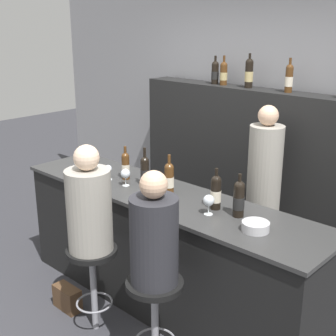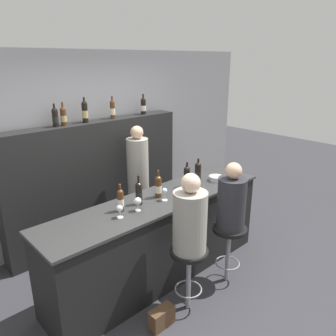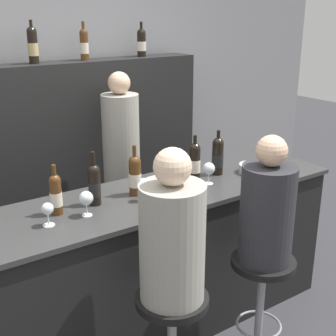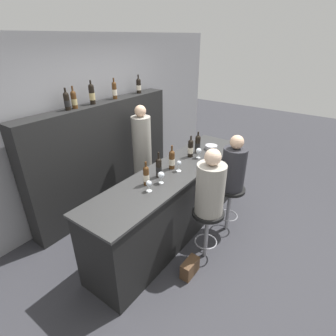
{
  "view_description": "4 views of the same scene",
  "coord_description": "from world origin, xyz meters",
  "px_view_note": "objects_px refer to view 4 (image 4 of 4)",
  "views": [
    {
      "loc": [
        2.4,
        -2.19,
        2.33
      ],
      "look_at": [
        0.06,
        0.3,
        1.23
      ],
      "focal_mm": 50.0,
      "sensor_mm": 36.0,
      "label": 1
    },
    {
      "loc": [
        -2.23,
        -2.19,
        2.49
      ],
      "look_at": [
        0.06,
        0.24,
        1.37
      ],
      "focal_mm": 35.0,
      "sensor_mm": 36.0,
      "label": 2
    },
    {
      "loc": [
        -1.35,
        -1.98,
        2.1
      ],
      "look_at": [
        0.2,
        0.26,
        1.17
      ],
      "focal_mm": 50.0,
      "sensor_mm": 36.0,
      "label": 3
    },
    {
      "loc": [
        -2.49,
        -1.38,
        2.55
      ],
      "look_at": [
        -0.17,
        0.29,
        1.1
      ],
      "focal_mm": 28.0,
      "sensor_mm": 36.0,
      "label": 4
    }
  ],
  "objects_px": {
    "wine_bottle_counter_3": "(191,148)",
    "wine_bottle_backbar_2": "(92,94)",
    "wine_bottle_backbar_1": "(74,99)",
    "handbag": "(190,268)",
    "wine_bottle_counter_1": "(159,167)",
    "wine_bottle_backbar_3": "(114,90)",
    "wine_bottle_counter_0": "(146,175)",
    "wine_bottle_counter_2": "(172,159)",
    "wine_glass_3": "(199,151)",
    "guest_seated_right": "(234,167)",
    "wine_glass_1": "(161,175)",
    "wine_bottle_backbar_4": "(139,86)",
    "wine_bottle_counter_4": "(198,144)",
    "wine_bottle_backbar_0": "(67,101)",
    "bartender": "(143,159)",
    "wine_glass_2": "(179,164)",
    "metal_bowl": "(211,147)",
    "bar_stool_right": "(230,197)",
    "guest_seated_left": "(210,187)",
    "bar_stool_left": "(207,222)",
    "wine_glass_0": "(149,184)"
  },
  "relations": [
    {
      "from": "wine_bottle_counter_3",
      "to": "wine_bottle_backbar_2",
      "type": "relative_size",
      "value": 0.96
    },
    {
      "from": "wine_bottle_backbar_1",
      "to": "handbag",
      "type": "xyz_separation_m",
      "value": [
        -0.12,
        -1.91,
        -1.71
      ]
    },
    {
      "from": "wine_bottle_counter_1",
      "to": "wine_bottle_backbar_3",
      "type": "xyz_separation_m",
      "value": [
        0.56,
        1.26,
        0.69
      ]
    },
    {
      "from": "wine_bottle_counter_0",
      "to": "wine_bottle_backbar_3",
      "type": "relative_size",
      "value": 0.96
    },
    {
      "from": "wine_bottle_counter_0",
      "to": "wine_bottle_counter_3",
      "type": "bearing_deg",
      "value": 0.0
    },
    {
      "from": "wine_bottle_counter_2",
      "to": "wine_glass_3",
      "type": "xyz_separation_m",
      "value": [
        0.49,
        -0.12,
        -0.03
      ]
    },
    {
      "from": "wine_bottle_backbar_3",
      "to": "guest_seated_right",
      "type": "xyz_separation_m",
      "value": [
        0.19,
        -1.91,
        -0.8
      ]
    },
    {
      "from": "wine_glass_1",
      "to": "wine_glass_3",
      "type": "bearing_deg",
      "value": -0.0
    },
    {
      "from": "wine_bottle_counter_1",
      "to": "wine_glass_3",
      "type": "relative_size",
      "value": 2.2
    },
    {
      "from": "wine_bottle_backbar_3",
      "to": "wine_bottle_backbar_4",
      "type": "xyz_separation_m",
      "value": [
        0.54,
        0.0,
        -0.01
      ]
    },
    {
      "from": "wine_bottle_counter_4",
      "to": "wine_bottle_backbar_0",
      "type": "relative_size",
      "value": 1.12
    },
    {
      "from": "wine_bottle_counter_0",
      "to": "bartender",
      "type": "xyz_separation_m",
      "value": [
        0.87,
        0.83,
        -0.35
      ]
    },
    {
      "from": "wine_bottle_counter_3",
      "to": "bartender",
      "type": "bearing_deg",
      "value": 97.08
    },
    {
      "from": "wine_bottle_backbar_4",
      "to": "wine_bottle_counter_2",
      "type": "bearing_deg",
      "value": -123.47
    },
    {
      "from": "wine_bottle_backbar_3",
      "to": "wine_glass_2",
      "type": "xyz_separation_m",
      "value": [
        -0.3,
        -1.38,
        -0.72
      ]
    },
    {
      "from": "wine_bottle_backbar_3",
      "to": "metal_bowl",
      "type": "height_order",
      "value": "wine_bottle_backbar_3"
    },
    {
      "from": "wine_bottle_backbar_2",
      "to": "metal_bowl",
      "type": "height_order",
      "value": "wine_bottle_backbar_2"
    },
    {
      "from": "wine_bottle_backbar_0",
      "to": "guest_seated_right",
      "type": "xyz_separation_m",
      "value": [
        1.02,
        -1.91,
        -0.79
      ]
    },
    {
      "from": "wine_bottle_counter_2",
      "to": "bar_stool_right",
      "type": "bearing_deg",
      "value": -53.65
    },
    {
      "from": "wine_bottle_counter_0",
      "to": "guest_seated_left",
      "type": "bearing_deg",
      "value": -62.99
    },
    {
      "from": "wine_bottle_counter_2",
      "to": "guest_seated_left",
      "type": "xyz_separation_m",
      "value": [
        -0.18,
        -0.66,
        -0.09
      ]
    },
    {
      "from": "handbag",
      "to": "wine_bottle_backbar_1",
      "type": "bearing_deg",
      "value": 86.48
    },
    {
      "from": "wine_bottle_counter_4",
      "to": "guest_seated_left",
      "type": "bearing_deg",
      "value": -142.15
    },
    {
      "from": "bar_stool_right",
      "to": "wine_glass_2",
      "type": "bearing_deg",
      "value": 132.44
    },
    {
      "from": "wine_bottle_backbar_4",
      "to": "guest_seated_right",
      "type": "height_order",
      "value": "wine_bottle_backbar_4"
    },
    {
      "from": "wine_bottle_counter_0",
      "to": "wine_bottle_backbar_0",
      "type": "xyz_separation_m",
      "value": [
        -0.03,
        1.26,
        0.69
      ]
    },
    {
      "from": "wine_bottle_counter_3",
      "to": "handbag",
      "type": "relative_size",
      "value": 1.19
    },
    {
      "from": "bar_stool_left",
      "to": "guest_seated_left",
      "type": "xyz_separation_m",
      "value": [
        0.0,
        0.0,
        0.49
      ]
    },
    {
      "from": "wine_bottle_backbar_2",
      "to": "wine_glass_0",
      "type": "bearing_deg",
      "value": -108.92
    },
    {
      "from": "wine_bottle_backbar_2",
      "to": "wine_glass_0",
      "type": "xyz_separation_m",
      "value": [
        -0.47,
        -1.38,
        -0.74
      ]
    },
    {
      "from": "wine_bottle_backbar_2",
      "to": "guest_seated_left",
      "type": "xyz_separation_m",
      "value": [
        -0.04,
        -1.91,
        -0.8
      ]
    },
    {
      "from": "wine_glass_1",
      "to": "bartender",
      "type": "bearing_deg",
      "value": 51.69
    },
    {
      "from": "wine_bottle_backbar_2",
      "to": "wine_glass_2",
      "type": "bearing_deg",
      "value": -84.75
    },
    {
      "from": "wine_glass_3",
      "to": "handbag",
      "type": "relative_size",
      "value": 0.57
    },
    {
      "from": "wine_bottle_counter_1",
      "to": "wine_bottle_counter_2",
      "type": "height_order",
      "value": "wine_bottle_counter_1"
    },
    {
      "from": "wine_bottle_counter_0",
      "to": "bartender",
      "type": "distance_m",
      "value": 1.25
    },
    {
      "from": "wine_bottle_backbar_1",
      "to": "guest_seated_right",
      "type": "height_order",
      "value": "wine_bottle_backbar_1"
    },
    {
      "from": "metal_bowl",
      "to": "bar_stool_right",
      "type": "xyz_separation_m",
      "value": [
        -0.4,
        -0.54,
        -0.49
      ]
    },
    {
      "from": "wine_bottle_backbar_3",
      "to": "handbag",
      "type": "bearing_deg",
      "value": -113.68
    },
    {
      "from": "metal_bowl",
      "to": "wine_glass_0",
      "type": "bearing_deg",
      "value": 180.0
    },
    {
      "from": "metal_bowl",
      "to": "bartender",
      "type": "height_order",
      "value": "bartender"
    },
    {
      "from": "wine_bottle_backbar_1",
      "to": "bar_stool_right",
      "type": "xyz_separation_m",
      "value": [
        0.92,
        -1.91,
        -1.27
      ]
    },
    {
      "from": "wine_bottle_backbar_1",
      "to": "guest_seated_right",
      "type": "relative_size",
      "value": 0.38
    },
    {
      "from": "metal_bowl",
      "to": "wine_bottle_counter_3",
      "type": "bearing_deg",
      "value": 164.47
    },
    {
      "from": "guest_seated_left",
      "to": "handbag",
      "type": "relative_size",
      "value": 3.08
    },
    {
      "from": "wine_glass_2",
      "to": "bartender",
      "type": "height_order",
      "value": "bartender"
    },
    {
      "from": "wine_bottle_backbar_3",
      "to": "handbag",
      "type": "relative_size",
      "value": 1.17
    },
    {
      "from": "wine_bottle_backbar_1",
      "to": "guest_seated_right",
      "type": "xyz_separation_m",
      "value": [
        0.92,
        -1.91,
        -0.79
      ]
    },
    {
      "from": "wine_glass_2",
      "to": "handbag",
      "type": "xyz_separation_m",
      "value": [
        -0.54,
        -0.54,
        -1.0
      ]
    },
    {
      "from": "wine_bottle_backbar_3",
      "to": "metal_bowl",
      "type": "xyz_separation_m",
      "value": [
        0.6,
        -1.38,
        -0.79
      ]
    }
  ]
}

